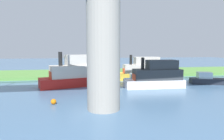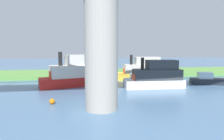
{
  "view_description": "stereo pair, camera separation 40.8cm",
  "coord_description": "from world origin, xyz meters",
  "px_view_note": "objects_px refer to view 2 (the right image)",
  "views": [
    {
      "loc": [
        5.86,
        32.4,
        5.0
      ],
      "look_at": [
        1.08,
        5.0,
        2.0
      ],
      "focal_mm": 30.58,
      "sensor_mm": 36.0,
      "label": 1
    },
    {
      "loc": [
        5.46,
        32.47,
        5.0
      ],
      "look_at": [
        1.08,
        5.0,
        2.0
      ],
      "focal_mm": 30.58,
      "sensor_mm": 36.0,
      "label": 2
    }
  ],
  "objects_px": {
    "mooring_post": "(131,72)",
    "motorboat_white": "(138,80)",
    "pontoon_yellow": "(77,73)",
    "riverboat_paddlewheel": "(142,70)",
    "bridge_pylon": "(101,48)",
    "person_on_bank": "(87,70)",
    "marker_buoy": "(52,101)",
    "skiff_small": "(156,76)",
    "houseboat_blue": "(208,80)"
  },
  "relations": [
    {
      "from": "person_on_bank",
      "to": "marker_buoy",
      "type": "xyz_separation_m",
      "value": [
        3.77,
        17.77,
        -0.95
      ]
    },
    {
      "from": "bridge_pylon",
      "to": "mooring_post",
      "type": "bearing_deg",
      "value": -112.02
    },
    {
      "from": "pontoon_yellow",
      "to": "marker_buoy",
      "type": "bearing_deg",
      "value": 77.27
    },
    {
      "from": "riverboat_paddlewheel",
      "to": "person_on_bank",
      "type": "bearing_deg",
      "value": -28.49
    },
    {
      "from": "person_on_bank",
      "to": "marker_buoy",
      "type": "distance_m",
      "value": 18.19
    },
    {
      "from": "person_on_bank",
      "to": "pontoon_yellow",
      "type": "distance_m",
      "value": 9.02
    },
    {
      "from": "marker_buoy",
      "to": "pontoon_yellow",
      "type": "bearing_deg",
      "value": -102.73
    },
    {
      "from": "person_on_bank",
      "to": "marker_buoy",
      "type": "bearing_deg",
      "value": 78.01
    },
    {
      "from": "mooring_post",
      "to": "skiff_small",
      "type": "relative_size",
      "value": 0.1
    },
    {
      "from": "bridge_pylon",
      "to": "motorboat_white",
      "type": "xyz_separation_m",
      "value": [
        -6.72,
        -11.72,
        -4.64
      ]
    },
    {
      "from": "riverboat_paddlewheel",
      "to": "marker_buoy",
      "type": "xyz_separation_m",
      "value": [
        12.78,
        12.88,
        -1.27
      ]
    },
    {
      "from": "riverboat_paddlewheel",
      "to": "motorboat_white",
      "type": "height_order",
      "value": "riverboat_paddlewheel"
    },
    {
      "from": "bridge_pylon",
      "to": "marker_buoy",
      "type": "relative_size",
      "value": 20.55
    },
    {
      "from": "pontoon_yellow",
      "to": "houseboat_blue",
      "type": "bearing_deg",
      "value": 173.93
    },
    {
      "from": "mooring_post",
      "to": "marker_buoy",
      "type": "distance_m",
      "value": 19.87
    },
    {
      "from": "marker_buoy",
      "to": "skiff_small",
      "type": "bearing_deg",
      "value": -154.38
    },
    {
      "from": "mooring_post",
      "to": "pontoon_yellow",
      "type": "distance_m",
      "value": 12.05
    },
    {
      "from": "skiff_small",
      "to": "houseboat_blue",
      "type": "distance_m",
      "value": 8.56
    },
    {
      "from": "pontoon_yellow",
      "to": "riverboat_paddlewheel",
      "type": "height_order",
      "value": "pontoon_yellow"
    },
    {
      "from": "skiff_small",
      "to": "pontoon_yellow",
      "type": "bearing_deg",
      "value": -16.15
    },
    {
      "from": "riverboat_paddlewheel",
      "to": "mooring_post",
      "type": "bearing_deg",
      "value": -71.22
    },
    {
      "from": "bridge_pylon",
      "to": "person_on_bank",
      "type": "bearing_deg",
      "value": -88.35
    },
    {
      "from": "pontoon_yellow",
      "to": "motorboat_white",
      "type": "bearing_deg",
      "value": -176.04
    },
    {
      "from": "houseboat_blue",
      "to": "riverboat_paddlewheel",
      "type": "relative_size",
      "value": 0.67
    },
    {
      "from": "bridge_pylon",
      "to": "mooring_post",
      "type": "xyz_separation_m",
      "value": [
        -7.36,
        -18.2,
        -4.26
      ]
    },
    {
      "from": "motorboat_white",
      "to": "marker_buoy",
      "type": "height_order",
      "value": "motorboat_white"
    },
    {
      "from": "person_on_bank",
      "to": "riverboat_paddlewheel",
      "type": "height_order",
      "value": "riverboat_paddlewheel"
    },
    {
      "from": "mooring_post",
      "to": "motorboat_white",
      "type": "height_order",
      "value": "motorboat_white"
    },
    {
      "from": "mooring_post",
      "to": "riverboat_paddlewheel",
      "type": "distance_m",
      "value": 3.4
    },
    {
      "from": "bridge_pylon",
      "to": "marker_buoy",
      "type": "xyz_separation_m",
      "value": [
        4.35,
        -2.16,
        -4.89
      ]
    },
    {
      "from": "pontoon_yellow",
      "to": "houseboat_blue",
      "type": "height_order",
      "value": "pontoon_yellow"
    },
    {
      "from": "pontoon_yellow",
      "to": "bridge_pylon",
      "type": "bearing_deg",
      "value": 101.87
    },
    {
      "from": "houseboat_blue",
      "to": "mooring_post",
      "type": "bearing_deg",
      "value": -44.95
    },
    {
      "from": "riverboat_paddlewheel",
      "to": "pontoon_yellow",
      "type": "bearing_deg",
      "value": 20.12
    },
    {
      "from": "skiff_small",
      "to": "riverboat_paddlewheel",
      "type": "relative_size",
      "value": 0.96
    },
    {
      "from": "mooring_post",
      "to": "motorboat_white",
      "type": "xyz_separation_m",
      "value": [
        0.64,
        6.48,
        -0.37
      ]
    },
    {
      "from": "houseboat_blue",
      "to": "motorboat_white",
      "type": "relative_size",
      "value": 1.27
    },
    {
      "from": "mooring_post",
      "to": "skiff_small",
      "type": "distance_m",
      "value": 10.15
    },
    {
      "from": "pontoon_yellow",
      "to": "riverboat_paddlewheel",
      "type": "bearing_deg",
      "value": -159.88
    },
    {
      "from": "riverboat_paddlewheel",
      "to": "skiff_small",
      "type": "bearing_deg",
      "value": 86.63
    },
    {
      "from": "bridge_pylon",
      "to": "riverboat_paddlewheel",
      "type": "relative_size",
      "value": 1.25
    },
    {
      "from": "mooring_post",
      "to": "bridge_pylon",
      "type": "bearing_deg",
      "value": 67.98
    },
    {
      "from": "motorboat_white",
      "to": "mooring_post",
      "type": "bearing_deg",
      "value": -95.62
    },
    {
      "from": "person_on_bank",
      "to": "skiff_small",
      "type": "xyz_separation_m",
      "value": [
        -8.6,
        11.83,
        0.27
      ]
    },
    {
      "from": "bridge_pylon",
      "to": "pontoon_yellow",
      "type": "bearing_deg",
      "value": -78.13
    },
    {
      "from": "person_on_bank",
      "to": "mooring_post",
      "type": "height_order",
      "value": "person_on_bank"
    },
    {
      "from": "bridge_pylon",
      "to": "motorboat_white",
      "type": "bearing_deg",
      "value": -119.85
    },
    {
      "from": "skiff_small",
      "to": "person_on_bank",
      "type": "bearing_deg",
      "value": -53.98
    },
    {
      "from": "bridge_pylon",
      "to": "houseboat_blue",
      "type": "xyz_separation_m",
      "value": [
        -16.49,
        -9.09,
        -4.52
      ]
    },
    {
      "from": "mooring_post",
      "to": "pontoon_yellow",
      "type": "relative_size",
      "value": 0.08
    }
  ]
}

